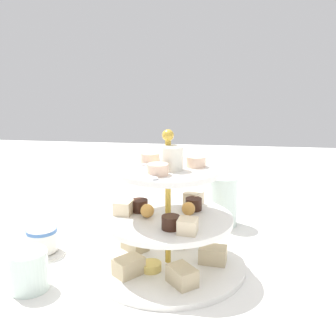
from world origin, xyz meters
TOP-DOWN VIEW (x-y plane):
  - ground_plane at (0.00, 0.00)m, footprint 2.40×2.40m
  - tiered_serving_stand at (0.00, -0.00)m, footprint 0.28×0.28m
  - water_glass_tall_right at (-0.22, 0.10)m, footprint 0.07×0.07m
  - water_glass_short_left at (0.10, -0.21)m, footprint 0.06×0.06m
  - teacup_with_saucer at (-0.02, -0.25)m, footprint 0.09×0.09m
  - butter_knife_right at (-0.22, -0.18)m, footprint 0.12×0.14m

SIDE VIEW (x-z plane):
  - ground_plane at x=0.00m, z-range 0.00..0.00m
  - butter_knife_right at x=-0.22m, z-range 0.00..0.00m
  - teacup_with_saucer at x=-0.02m, z-range 0.00..0.05m
  - water_glass_short_left at x=0.10m, z-range 0.00..0.07m
  - water_glass_tall_right at x=-0.22m, z-range 0.00..0.11m
  - tiered_serving_stand at x=0.00m, z-range -0.05..0.20m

